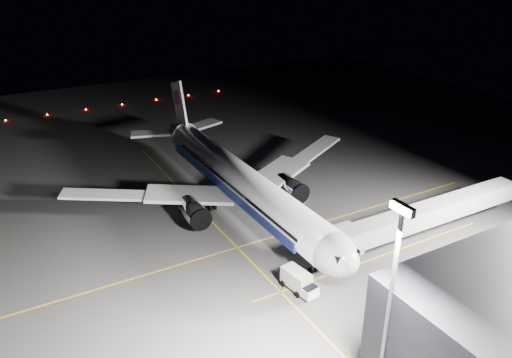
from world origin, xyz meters
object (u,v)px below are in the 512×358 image
object	(u,v)px
service_truck	(299,281)
safety_cone_a	(246,190)
floodlight_mast_south	(392,288)
safety_cone_c	(246,190)
airliner	(238,180)
jet_bridge	(422,216)
baggage_tug	(266,175)
safety_cone_b	(285,216)

from	to	relation	value
service_truck	safety_cone_a	xyz separation A→B (m)	(-28.57, 7.84, -1.15)
floodlight_mast_south	safety_cone_c	size ratio (longest dim) A/B	30.86
airliner	service_truck	size ratio (longest dim) A/B	11.17
jet_bridge	service_truck	size ratio (longest dim) A/B	6.25
floodlight_mast_south	safety_cone_c	bearing A→B (deg)	167.65
floodlight_mast_south	safety_cone_a	world-z (taller)	floodlight_mast_south
baggage_tug	safety_cone_a	xyz separation A→B (m)	(3.09, -5.96, -0.52)
jet_bridge	airliner	bearing A→B (deg)	-141.96
airliner	safety_cone_b	world-z (taller)	airliner
jet_bridge	safety_cone_c	xyz separation A→B (m)	(-27.72, -14.06, -4.25)
service_truck	airliner	bearing A→B (deg)	163.16
safety_cone_c	service_truck	bearing A→B (deg)	-15.34
floodlight_mast_south	service_truck	world-z (taller)	floodlight_mast_south
jet_bridge	safety_cone_b	distance (m)	21.18
floodlight_mast_south	safety_cone_a	distance (m)	48.33
airliner	safety_cone_c	distance (m)	7.80
baggage_tug	floodlight_mast_south	bearing A→B (deg)	-27.27
airliner	floodlight_mast_south	world-z (taller)	floodlight_mast_south
safety_cone_c	safety_cone_b	bearing A→B (deg)	4.17
airliner	safety_cone_a	size ratio (longest dim) A/B	105.75
safety_cone_a	floodlight_mast_south	bearing A→B (deg)	-12.36
airliner	safety_cone_a	bearing A→B (deg)	139.23
airliner	safety_cone_b	size ratio (longest dim) A/B	95.68
baggage_tug	service_truck	bearing A→B (deg)	-32.71
jet_bridge	floodlight_mast_south	bearing A→B (deg)	-53.21
safety_cone_c	jet_bridge	bearing A→B (deg)	26.89
jet_bridge	safety_cone_a	bearing A→B (deg)	-153.11
airliner	floodlight_mast_south	distance (m)	42.13
safety_cone_b	jet_bridge	bearing A→B (deg)	39.52
baggage_tug	safety_cone_c	world-z (taller)	baggage_tug
jet_bridge	safety_cone_a	world-z (taller)	jet_bridge
jet_bridge	floodlight_mast_south	distance (m)	31.05
jet_bridge	floodlight_mast_south	size ratio (longest dim) A/B	1.66
airliner	jet_bridge	bearing A→B (deg)	38.04
floodlight_mast_south	airliner	bearing A→B (deg)	171.67
safety_cone_b	safety_cone_c	distance (m)	11.75
jet_bridge	baggage_tug	bearing A→B (deg)	-165.28
floodlight_mast_south	safety_cone_c	distance (m)	48.33
safety_cone_a	safety_cone_b	world-z (taller)	safety_cone_b
airliner	jet_bridge	distance (m)	29.31
jet_bridge	safety_cone_a	xyz separation A→B (m)	(-27.72, -14.06, -4.29)
airliner	safety_cone_b	distance (m)	9.85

